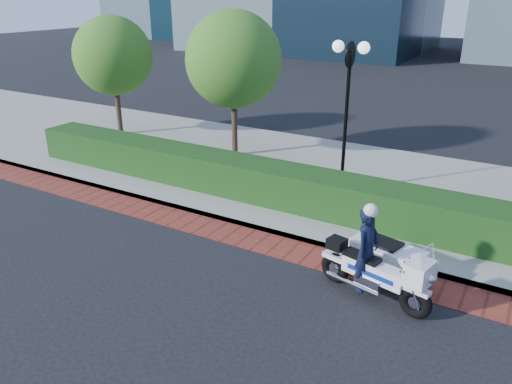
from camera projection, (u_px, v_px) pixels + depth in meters
The scene contains 8 objects.
ground at pixel (210, 265), 10.90m from camera, with size 120.00×120.00×0.00m, color black.
brick_strip at pixel (245, 238), 12.10m from camera, with size 60.00×1.00×0.01m, color maroon.
sidewalk at pixel (320, 179), 15.67m from camera, with size 60.00×8.00×0.15m, color gray.
hedge_main at pixel (286, 186), 13.53m from camera, with size 18.00×1.20×1.00m, color black.
lamppost at pixel (348, 94), 13.47m from camera, with size 1.02×0.70×4.21m.
tree_a at pixel (113, 56), 19.09m from camera, with size 3.00×3.00×4.58m.
tree_b at pixel (233, 60), 16.44m from camera, with size 3.20×3.20×4.89m.
police_motorcycle at pixel (379, 260), 9.79m from camera, with size 2.39×1.97×1.95m.
Camera 1 is at (5.68, -7.67, 5.61)m, focal length 35.00 mm.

